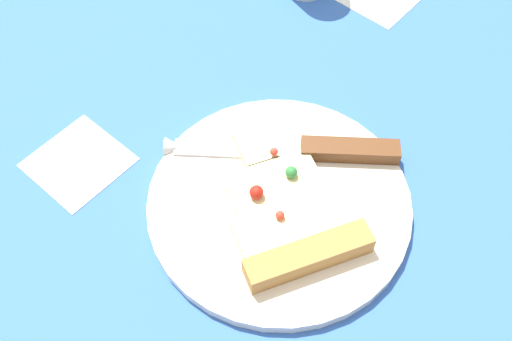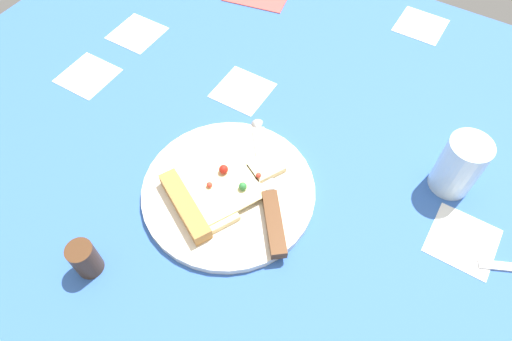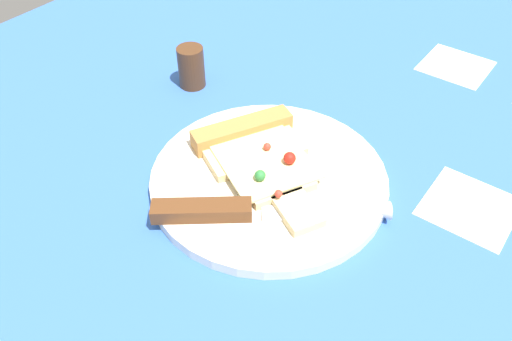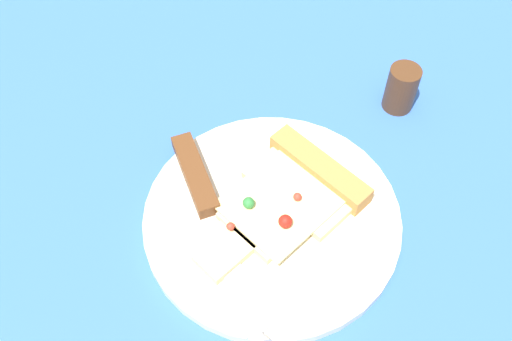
{
  "view_description": "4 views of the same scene",
  "coord_description": "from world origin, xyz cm",
  "px_view_note": "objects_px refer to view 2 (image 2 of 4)",
  "views": [
    {
      "loc": [
        -21.55,
        -22.24,
        53.25
      ],
      "look_at": [
        3.93,
        0.06,
        3.63
      ],
      "focal_mm": 43.86,
      "sensor_mm": 36.0,
      "label": 1
    },
    {
      "loc": [
        26.11,
        -31.31,
        58.31
      ],
      "look_at": [
        6.75,
        0.48,
        3.91
      ],
      "focal_mm": 31.75,
      "sensor_mm": 36.0,
      "label": 2
    },
    {
      "loc": [
        38.01,
        20.65,
        40.35
      ],
      "look_at": [
        5.54,
        -3.51,
        2.68
      ],
      "focal_mm": 36.66,
      "sensor_mm": 36.0,
      "label": 3
    },
    {
      "loc": [
        -3.58,
        26.56,
        51.05
      ],
      "look_at": [
        6.82,
        -6.49,
        2.95
      ],
      "focal_mm": 40.78,
      "sensor_mm": 36.0,
      "label": 4
    }
  ],
  "objects_px": {
    "plate": "(229,191)",
    "knife": "(269,196)",
    "pizza_slice": "(213,193)",
    "pepper_shaker": "(85,259)",
    "drinking_glass": "(460,165)"
  },
  "relations": [
    {
      "from": "drinking_glass",
      "to": "pepper_shaker",
      "type": "bearing_deg",
      "value": -134.05
    },
    {
      "from": "plate",
      "to": "pepper_shaker",
      "type": "height_order",
      "value": "pepper_shaker"
    },
    {
      "from": "pizza_slice",
      "to": "pepper_shaker",
      "type": "bearing_deg",
      "value": -87.53
    },
    {
      "from": "plate",
      "to": "knife",
      "type": "xyz_separation_m",
      "value": [
        0.06,
        0.02,
        0.01
      ]
    },
    {
      "from": "plate",
      "to": "drinking_glass",
      "type": "height_order",
      "value": "drinking_glass"
    },
    {
      "from": "plate",
      "to": "knife",
      "type": "relative_size",
      "value": 1.29
    },
    {
      "from": "pizza_slice",
      "to": "pepper_shaker",
      "type": "xyz_separation_m",
      "value": [
        -0.08,
        -0.17,
        0.01
      ]
    },
    {
      "from": "knife",
      "to": "pepper_shaker",
      "type": "height_order",
      "value": "pepper_shaker"
    },
    {
      "from": "pizza_slice",
      "to": "pepper_shaker",
      "type": "relative_size",
      "value": 3.37
    },
    {
      "from": "plate",
      "to": "pizza_slice",
      "type": "bearing_deg",
      "value": -118.2
    },
    {
      "from": "drinking_glass",
      "to": "plate",
      "type": "bearing_deg",
      "value": -145.78
    },
    {
      "from": "knife",
      "to": "pepper_shaker",
      "type": "bearing_deg",
      "value": -164.47
    },
    {
      "from": "drinking_glass",
      "to": "pepper_shaker",
      "type": "xyz_separation_m",
      "value": [
        -0.37,
        -0.39,
        -0.02
      ]
    },
    {
      "from": "plate",
      "to": "knife",
      "type": "height_order",
      "value": "knife"
    },
    {
      "from": "knife",
      "to": "drinking_glass",
      "type": "xyz_separation_m",
      "value": [
        0.22,
        0.17,
        0.03
      ]
    }
  ]
}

